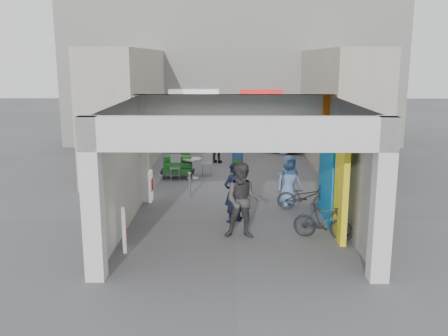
{
  "coord_description": "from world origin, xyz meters",
  "views": [
    {
      "loc": [
        -0.17,
        -13.92,
        4.63
      ],
      "look_at": [
        -0.32,
        1.0,
        1.34
      ],
      "focal_mm": 40.0,
      "sensor_mm": 36.0,
      "label": 1
    }
  ],
  "objects_px": {
    "man_elderly": "(289,180)",
    "man_back_turned": "(243,201)",
    "produce_stand": "(178,170)",
    "border_collie": "(241,209)",
    "man_with_dog": "(234,193)",
    "bicycle_rear": "(324,221)",
    "white_van": "(261,135)",
    "man_crates": "(217,145)",
    "cafe_set": "(190,168)",
    "bicycle_front": "(305,197)"
  },
  "relations": [
    {
      "from": "man_elderly",
      "to": "bicycle_front",
      "type": "bearing_deg",
      "value": -77.93
    },
    {
      "from": "border_collie",
      "to": "man_crates",
      "type": "height_order",
      "value": "man_crates"
    },
    {
      "from": "cafe_set",
      "to": "white_van",
      "type": "xyz_separation_m",
      "value": [
        3.21,
        5.99,
        0.43
      ]
    },
    {
      "from": "man_crates",
      "to": "white_van",
      "type": "bearing_deg",
      "value": -98.8
    },
    {
      "from": "cafe_set",
      "to": "bicycle_rear",
      "type": "xyz_separation_m",
      "value": [
        4.03,
        -6.95,
        0.14
      ]
    },
    {
      "from": "produce_stand",
      "to": "border_collie",
      "type": "bearing_deg",
      "value": -50.0
    },
    {
      "from": "man_with_dog",
      "to": "man_crates",
      "type": "xyz_separation_m",
      "value": [
        -0.66,
        8.27,
        -0.05
      ]
    },
    {
      "from": "man_crates",
      "to": "bicycle_front",
      "type": "distance_m",
      "value": 7.71
    },
    {
      "from": "produce_stand",
      "to": "border_collie",
      "type": "height_order",
      "value": "produce_stand"
    },
    {
      "from": "bicycle_front",
      "to": "bicycle_rear",
      "type": "xyz_separation_m",
      "value": [
        0.13,
        -2.47,
        0.03
      ]
    },
    {
      "from": "cafe_set",
      "to": "produce_stand",
      "type": "height_order",
      "value": "cafe_set"
    },
    {
      "from": "man_crates",
      "to": "white_van",
      "type": "height_order",
      "value": "man_crates"
    },
    {
      "from": "border_collie",
      "to": "white_van",
      "type": "xyz_separation_m",
      "value": [
        1.27,
        11.27,
        0.5
      ]
    },
    {
      "from": "white_van",
      "to": "man_with_dog",
      "type": "bearing_deg",
      "value": -163.81
    },
    {
      "from": "bicycle_front",
      "to": "man_elderly",
      "type": "bearing_deg",
      "value": 41.65
    },
    {
      "from": "man_back_turned",
      "to": "white_van",
      "type": "bearing_deg",
      "value": 87.84
    },
    {
      "from": "man_with_dog",
      "to": "man_crates",
      "type": "bearing_deg",
      "value": -119.6
    },
    {
      "from": "produce_stand",
      "to": "white_van",
      "type": "xyz_separation_m",
      "value": [
        3.67,
        6.24,
        0.43
      ]
    },
    {
      "from": "cafe_set",
      "to": "man_back_turned",
      "type": "bearing_deg",
      "value": -74.31
    },
    {
      "from": "man_elderly",
      "to": "bicycle_rear",
      "type": "distance_m",
      "value": 3.23
    },
    {
      "from": "man_crates",
      "to": "bicycle_rear",
      "type": "relative_size",
      "value": 1.04
    },
    {
      "from": "man_with_dog",
      "to": "man_crates",
      "type": "relative_size",
      "value": 1.06
    },
    {
      "from": "man_with_dog",
      "to": "white_van",
      "type": "height_order",
      "value": "man_with_dog"
    },
    {
      "from": "bicycle_front",
      "to": "cafe_set",
      "type": "bearing_deg",
      "value": 52.21
    },
    {
      "from": "border_collie",
      "to": "man_back_turned",
      "type": "distance_m",
      "value": 1.77
    },
    {
      "from": "man_with_dog",
      "to": "bicycle_rear",
      "type": "bearing_deg",
      "value": 115.87
    },
    {
      "from": "cafe_set",
      "to": "border_collie",
      "type": "xyz_separation_m",
      "value": [
        1.93,
        -5.27,
        -0.07
      ]
    },
    {
      "from": "man_back_turned",
      "to": "bicycle_rear",
      "type": "distance_m",
      "value": 2.17
    },
    {
      "from": "border_collie",
      "to": "man_with_dog",
      "type": "xyz_separation_m",
      "value": [
        -0.24,
        -0.34,
        0.61
      ]
    },
    {
      "from": "produce_stand",
      "to": "man_crates",
      "type": "relative_size",
      "value": 0.79
    },
    {
      "from": "man_with_dog",
      "to": "man_elderly",
      "type": "height_order",
      "value": "man_with_dog"
    },
    {
      "from": "man_crates",
      "to": "white_van",
      "type": "relative_size",
      "value": 0.36
    },
    {
      "from": "produce_stand",
      "to": "man_with_dog",
      "type": "bearing_deg",
      "value": -53.55
    },
    {
      "from": "man_back_turned",
      "to": "produce_stand",
      "type": "bearing_deg",
      "value": 113.34
    },
    {
      "from": "man_elderly",
      "to": "man_crates",
      "type": "relative_size",
      "value": 0.98
    },
    {
      "from": "man_with_dog",
      "to": "man_back_turned",
      "type": "xyz_separation_m",
      "value": [
        0.23,
        -1.27,
        0.13
      ]
    },
    {
      "from": "produce_stand",
      "to": "white_van",
      "type": "relative_size",
      "value": 0.29
    },
    {
      "from": "border_collie",
      "to": "white_van",
      "type": "bearing_deg",
      "value": 102.68
    },
    {
      "from": "produce_stand",
      "to": "man_with_dog",
      "type": "relative_size",
      "value": 0.74
    },
    {
      "from": "white_van",
      "to": "bicycle_rear",
      "type": "bearing_deg",
      "value": -152.76
    },
    {
      "from": "bicycle_rear",
      "to": "produce_stand",
      "type": "bearing_deg",
      "value": 53.03
    },
    {
      "from": "bicycle_rear",
      "to": "man_crates",
      "type": "bearing_deg",
      "value": 36.53
    },
    {
      "from": "man_crates",
      "to": "bicycle_front",
      "type": "relative_size",
      "value": 0.97
    },
    {
      "from": "man_elderly",
      "to": "bicycle_front",
      "type": "height_order",
      "value": "man_elderly"
    },
    {
      "from": "border_collie",
      "to": "bicycle_front",
      "type": "bearing_deg",
      "value": 41.0
    },
    {
      "from": "bicycle_front",
      "to": "bicycle_rear",
      "type": "relative_size",
      "value": 1.07
    },
    {
      "from": "cafe_set",
      "to": "man_with_dog",
      "type": "height_order",
      "value": "man_with_dog"
    },
    {
      "from": "man_elderly",
      "to": "man_back_turned",
      "type": "bearing_deg",
      "value": -135.22
    },
    {
      "from": "man_elderly",
      "to": "bicycle_front",
      "type": "distance_m",
      "value": 0.89
    },
    {
      "from": "man_with_dog",
      "to": "white_van",
      "type": "relative_size",
      "value": 0.39
    }
  ]
}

